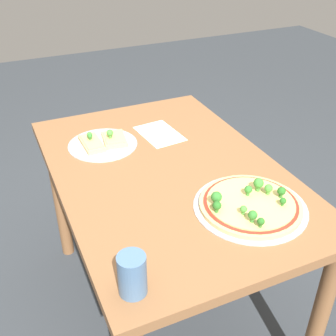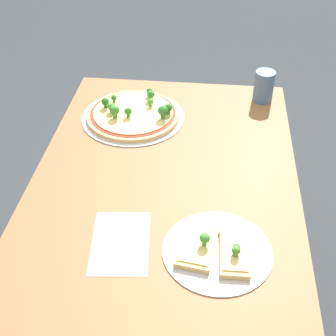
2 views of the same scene
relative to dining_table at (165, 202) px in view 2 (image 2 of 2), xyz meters
The scene contains 6 objects.
ground_plane 0.64m from the dining_table, ahead, with size 8.00×8.00×0.00m, color #33383D.
dining_table is the anchor object (origin of this frame).
pizza_tray_whole 0.37m from the dining_table, 24.81° to the left, with size 0.37×0.37×0.07m.
pizza_tray_slice 0.34m from the dining_table, 149.99° to the right, with size 0.28×0.28×0.06m.
drinking_cup 0.61m from the dining_table, 32.53° to the right, with size 0.07×0.07×0.12m, color #4C7099.
paper_menu 0.30m from the dining_table, 162.72° to the left, with size 0.22×0.15×0.00m, color white.
Camera 2 is at (-1.08, -0.13, 1.66)m, focal length 50.00 mm.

